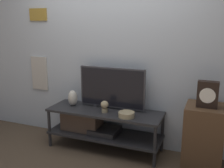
% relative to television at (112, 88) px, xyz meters
% --- Properties ---
extents(ground_plane, '(12.00, 12.00, 0.00)m').
position_rel_television_xyz_m(ground_plane, '(-0.06, -0.39, -0.81)').
color(ground_plane, '#4C3D2D').
extents(wall_back, '(6.40, 0.08, 2.70)m').
position_rel_television_xyz_m(wall_back, '(-0.06, 0.19, 0.54)').
color(wall_back, '#B2BCC6').
rests_on(wall_back, ground_plane).
extents(media_console, '(1.49, 0.49, 0.53)m').
position_rel_television_xyz_m(media_console, '(-0.18, -0.11, -0.48)').
color(media_console, '#232326').
rests_on(media_console, ground_plane).
extents(television, '(0.89, 0.05, 0.55)m').
position_rel_television_xyz_m(television, '(0.00, 0.00, 0.00)').
color(television, '#333338').
rests_on(television, media_console).
extents(vase_urn_stoneware, '(0.13, 0.13, 0.21)m').
position_rel_television_xyz_m(vase_urn_stoneware, '(-0.54, -0.08, -0.17)').
color(vase_urn_stoneware, beige).
rests_on(vase_urn_stoneware, media_console).
extents(vase_wide_bowl, '(0.19, 0.19, 0.06)m').
position_rel_television_xyz_m(vase_wide_bowl, '(0.28, -0.23, -0.25)').
color(vase_wide_bowl, tan).
rests_on(vase_wide_bowl, media_console).
extents(decorative_bust, '(0.10, 0.10, 0.15)m').
position_rel_television_xyz_m(decorative_bust, '(-0.03, -0.17, -0.20)').
color(decorative_bust, tan).
rests_on(decorative_bust, media_console).
extents(side_table, '(0.43, 0.44, 0.74)m').
position_rel_television_xyz_m(side_table, '(1.16, -0.08, -0.45)').
color(side_table, '#513823').
rests_on(side_table, ground_plane).
extents(mantel_clock, '(0.22, 0.11, 0.29)m').
position_rel_television_xyz_m(mantel_clock, '(1.17, -0.12, 0.07)').
color(mantel_clock, black).
rests_on(mantel_clock, side_table).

